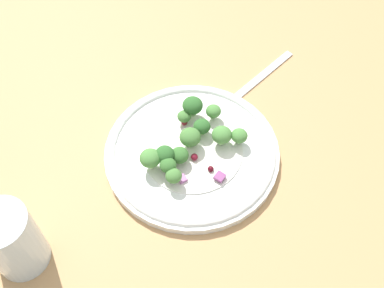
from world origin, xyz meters
TOP-DOWN VIEW (x-y plane):
  - ground_plane at (0.00, 0.00)cm, footprint 180.00×180.00cm
  - plate at (2.29, 2.85)cm, footprint 24.71×24.71cm
  - dressing_pool at (2.29, 2.85)cm, footprint 14.33×14.33cm
  - broccoli_floret_0 at (-2.60, 3.31)cm, footprint 2.00×2.00cm
  - broccoli_floret_1 at (-0.10, 5.10)cm, footprint 2.46×2.46cm
  - broccoli_floret_2 at (5.04, -1.43)cm, footprint 2.27×2.27cm
  - broccoli_floret_3 at (6.70, -1.17)cm, footprint 2.18×2.18cm
  - broccoli_floret_4 at (3.26, -3.37)cm, footprint 2.88×2.88cm
  - broccoli_floret_5 at (3.32, -1.36)cm, footprint 2.61×2.61cm
  - broccoli_floret_6 at (-1.99, 7.58)cm, footprint 2.21×2.21cm
  - broccoli_floret_7 at (2.55, 7.14)cm, footprint 2.83×2.83cm
  - broccoli_floret_8 at (3.27, 9.49)cm, footprint 2.34×2.34cm
  - broccoli_floret_9 at (-3.45, 4.89)cm, footprint 2.99×2.99cm
  - broccoli_floret_10 at (1.53, 2.85)cm, footprint 2.98×2.98cm
  - broccoli_floret_11 at (3.61, 0.61)cm, footprint 2.53×2.53cm
  - cranberry_0 at (-2.10, 3.16)cm, footprint 0.94×0.94cm
  - cranberry_1 at (3.89, 2.65)cm, footprint 0.99×0.99cm
  - cranberry_2 at (5.14, -1.14)cm, footprint 0.87×0.87cm
  - cranberry_3 at (6.37, 4.15)cm, footprint 0.84×0.84cm
  - onion_bit_0 at (4.38, -1.48)cm, footprint 1.03×0.86cm
  - onion_bit_1 at (6.55, 0.20)cm, footprint 1.33×1.32cm
  - onion_bit_2 at (8.01, 4.85)cm, footprint 1.79×1.81cm
  - onion_bit_3 at (2.29, -0.72)cm, footprint 0.88×0.93cm
  - fork at (-7.20, 15.81)cm, footprint 10.06×17.39cm
  - water_glass at (10.05, -21.68)cm, footprint 6.47×6.47cm

SIDE VIEW (x-z plane):
  - ground_plane at x=0.00cm, z-range -2.00..0.00cm
  - fork at x=-7.20cm, z-range 0.00..0.50cm
  - plate at x=2.29cm, z-range 0.01..1.71cm
  - dressing_pool at x=2.29cm, z-range 1.20..1.40cm
  - onion_bit_3 at x=2.29cm, z-range 1.28..1.65cm
  - onion_bit_1 at x=6.55cm, z-range 1.34..1.89cm
  - cranberry_3 at x=6.37cm, z-range 1.26..2.10cm
  - onion_bit_0 at x=4.38cm, z-range 1.47..1.88cm
  - cranberry_1 at x=3.89cm, z-range 1.33..2.32cm
  - onion_bit_2 at x=8.01cm, z-range 1.61..2.10cm
  - cranberry_0 at x=-2.10cm, z-range 1.63..2.57cm
  - cranberry_2 at x=5.14cm, z-range 1.79..2.66cm
  - broccoli_floret_11 at x=3.61cm, z-range 1.50..4.06cm
  - broccoli_floret_0 at x=-2.60cm, z-range 1.77..3.79cm
  - broccoli_floret_1 at x=-0.10cm, z-range 1.63..4.12cm
  - broccoli_floret_8 at x=3.27cm, z-range 1.75..4.12cm
  - broccoli_floret_6 at x=-1.99cm, z-range 1.89..4.13cm
  - broccoli_floret_3 at x=6.70cm, z-range 2.06..4.27cm
  - broccoli_floret_7 at x=2.55cm, z-range 1.80..4.66cm
  - broccoli_floret_10 at x=1.53cm, z-range 1.76..4.78cm
  - broccoli_floret_2 at x=5.04cm, z-range 2.22..4.52cm
  - broccoli_floret_4 at x=3.26cm, z-range 2.03..4.95cm
  - broccoli_floret_5 at x=3.32cm, z-range 2.23..4.88cm
  - broccoli_floret_9 at x=-3.45cm, z-range 2.15..5.18cm
  - water_glass at x=10.05cm, z-range 0.00..10.01cm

